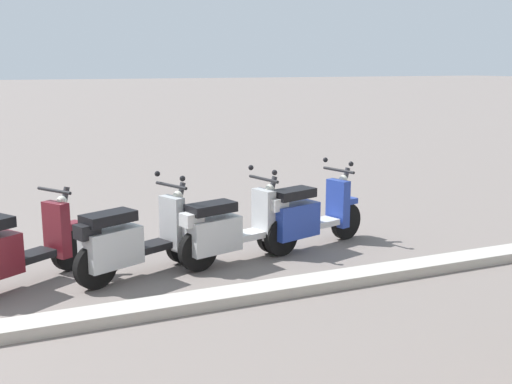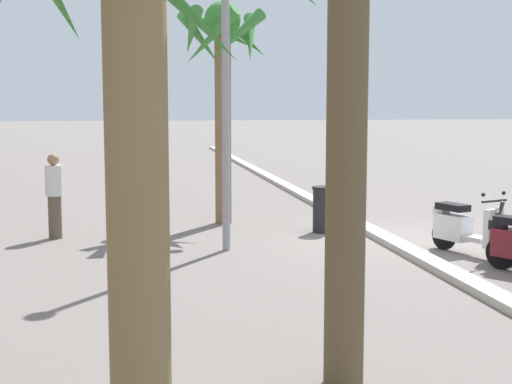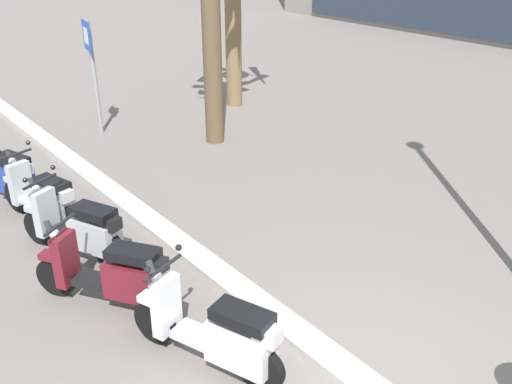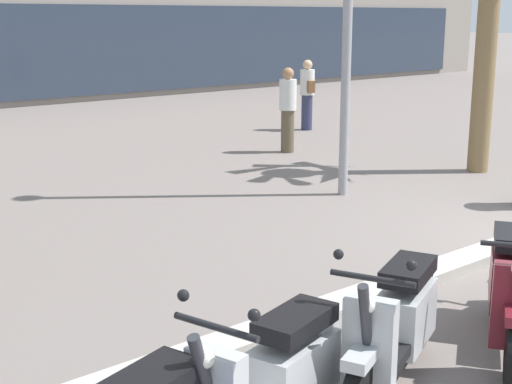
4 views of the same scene
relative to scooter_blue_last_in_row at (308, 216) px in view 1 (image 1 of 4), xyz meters
name	(u,v)px [view 1 (image 1 of 4)]	position (x,y,z in m)	size (l,w,h in m)	color
scooter_blue_last_in_row	(308,216)	(0.00, 0.00, 0.00)	(1.73, 0.77, 1.17)	black
scooter_silver_mid_centre	(230,229)	(1.21, 0.18, -0.02)	(1.69, 0.73, 1.17)	black
scooter_silver_mid_front	(132,240)	(2.45, 0.24, -0.01)	(1.70, 0.90, 1.17)	black
scooter_maroon_second_in_line	(11,250)	(3.76, 0.10, 0.00)	(1.59, 1.10, 1.04)	black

